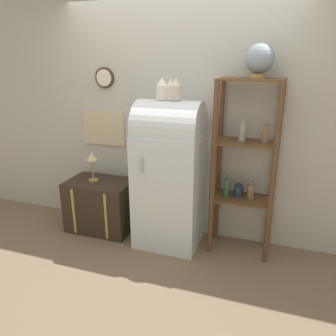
{
  "coord_description": "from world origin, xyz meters",
  "views": [
    {
      "loc": [
        1.02,
        -2.78,
        1.94
      ],
      "look_at": [
        -0.02,
        0.26,
        0.85
      ],
      "focal_mm": 35.0,
      "sensor_mm": 36.0,
      "label": 1
    }
  ],
  "objects": [
    {
      "name": "wall_back",
      "position": [
        -0.01,
        0.57,
        1.35
      ],
      "size": [
        7.0,
        0.09,
        2.7
      ],
      "color": "#B7B7AD",
      "rests_on": "ground_plane"
    },
    {
      "name": "vase_left",
      "position": [
        -0.07,
        0.25,
        1.65
      ],
      "size": [
        0.11,
        0.11,
        0.21
      ],
      "color": "white",
      "rests_on": "refrigerator"
    },
    {
      "name": "vase_right",
      "position": [
        0.07,
        0.25,
        1.65
      ],
      "size": [
        0.11,
        0.11,
        0.21
      ],
      "color": "beige",
      "rests_on": "refrigerator"
    },
    {
      "name": "vase_center",
      "position": [
        0.01,
        0.25,
        1.64
      ],
      "size": [
        0.08,
        0.08,
        0.21
      ],
      "color": "silver",
      "rests_on": "refrigerator"
    },
    {
      "name": "suitcase_trunk",
      "position": [
        -0.85,
        0.27,
        0.3
      ],
      "size": [
        0.74,
        0.49,
        0.6
      ],
      "color": "#33281E",
      "rests_on": "ground_plane"
    },
    {
      "name": "shelf_unit",
      "position": [
        0.75,
        0.35,
        0.98
      ],
      "size": [
        0.61,
        0.36,
        1.76
      ],
      "color": "brown",
      "rests_on": "ground_plane"
    },
    {
      "name": "globe",
      "position": [
        0.81,
        0.35,
        1.93
      ],
      "size": [
        0.26,
        0.26,
        0.3
      ],
      "color": "#AD8942",
      "rests_on": "shelf_unit"
    },
    {
      "name": "desk_lamp",
      "position": [
        -0.92,
        0.27,
        0.85
      ],
      "size": [
        0.12,
        0.12,
        0.34
      ],
      "color": "#AD8942",
      "rests_on": "suitcase_trunk"
    },
    {
      "name": "ground_plane",
      "position": [
        0.0,
        0.0,
        0.0
      ],
      "size": [
        12.0,
        12.0,
        0.0
      ],
      "primitive_type": "plane",
      "color": "#7A664C"
    },
    {
      "name": "refrigerator",
      "position": [
        -0.0,
        0.26,
        0.81
      ],
      "size": [
        0.66,
        0.61,
        1.55
      ],
      "color": "silver",
      "rests_on": "ground_plane"
    }
  ]
}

